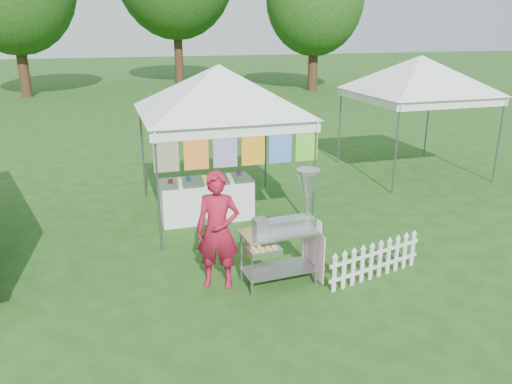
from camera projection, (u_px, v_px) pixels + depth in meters
name	position (u px, v px, depth m)	size (l,w,h in m)	color
ground	(279.00, 295.00, 7.19)	(120.00, 120.00, 0.00)	#1F4413
canopy_main	(219.00, 65.00, 9.42)	(4.24, 4.24, 3.45)	#59595E
canopy_right	(422.00, 56.00, 12.32)	(4.24, 4.24, 3.45)	#59595E
donut_cart	(291.00, 219.00, 7.26)	(1.23, 0.91, 1.72)	gray
vendor	(218.00, 230.00, 7.21)	(0.64, 0.42, 1.76)	maroon
picket_fence	(376.00, 261.00, 7.59)	(1.75, 0.46, 0.56)	silver
display_table	(206.00, 199.00, 9.92)	(1.80, 0.70, 0.82)	white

